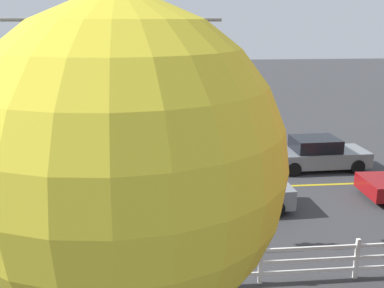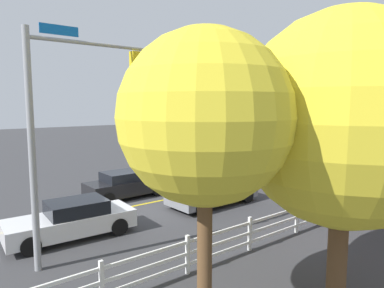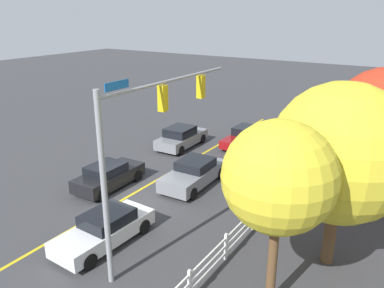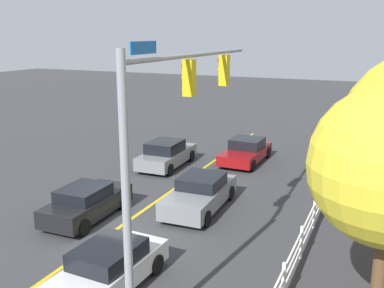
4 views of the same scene
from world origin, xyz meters
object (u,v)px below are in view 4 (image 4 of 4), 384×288
(car_0, at_px, (105,271))
(car_2, at_px, (166,154))
(car_3, at_px, (200,193))
(car_4, at_px, (246,151))
(car_1, at_px, (87,202))

(car_0, height_order, car_2, car_2)
(car_3, xyz_separation_m, car_4, (-7.63, -0.36, -0.05))
(car_3, bearing_deg, car_4, -179.07)
(car_2, xyz_separation_m, car_4, (-2.73, 3.79, -0.07))
(car_0, height_order, car_4, car_4)
(car_0, distance_m, car_3, 6.86)
(car_2, height_order, car_3, car_2)
(car_3, distance_m, car_4, 7.64)
(car_0, relative_size, car_1, 1.08)
(car_1, height_order, car_3, car_3)
(car_0, xyz_separation_m, car_3, (-6.86, 0.04, 0.03))
(car_0, relative_size, car_4, 1.02)
(car_1, relative_size, car_4, 0.94)
(car_4, bearing_deg, car_1, -16.83)
(car_1, distance_m, car_3, 4.69)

